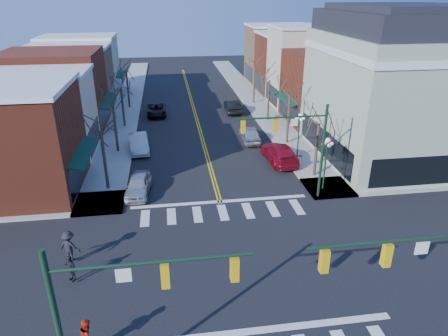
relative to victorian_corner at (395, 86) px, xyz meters
name	(u,v)px	position (x,y,z in m)	size (l,w,h in m)	color
ground	(239,268)	(-16.50, -14.50, -6.66)	(160.00, 160.00, 0.00)	black
sidewalk_left	(116,148)	(-25.25, 5.50, -6.58)	(3.50, 70.00, 0.15)	#9E9B93
sidewalk_right	(287,139)	(-7.75, 5.50, -6.58)	(3.50, 70.00, 0.15)	#9E9B93
bldg_left_brick_a	(4,143)	(-32.00, -2.75, -2.66)	(10.00, 8.50, 8.00)	maroon
bldg_left_stucco_a	(35,116)	(-32.00, 5.00, -2.91)	(10.00, 7.00, 7.50)	beige
bldg_left_brick_b	(55,91)	(-32.00, 13.00, -2.41)	(10.00, 9.00, 8.50)	maroon
bldg_left_tan	(71,79)	(-32.00, 21.25, -2.76)	(10.00, 7.50, 7.80)	olive
bldg_left_stucco_b	(82,67)	(-32.00, 29.00, -2.56)	(10.00, 8.00, 8.20)	beige
bldg_right_brick_a	(331,88)	(-1.00, 11.25, -2.66)	(10.00, 8.50, 8.00)	maroon
bldg_right_stucco	(310,68)	(-1.00, 19.00, -1.66)	(10.00, 7.00, 10.00)	beige
bldg_right_brick_b	(292,64)	(-1.00, 26.50, -2.41)	(10.00, 8.00, 8.50)	maroon
bldg_right_tan	(278,55)	(-1.00, 34.50, -2.16)	(10.00, 8.00, 9.00)	olive
victorian_corner	(395,86)	(0.00, 0.00, 0.00)	(12.25, 14.25, 13.30)	#A2AF97
traffic_mast_near_left	(114,308)	(-22.05, -21.90, -1.95)	(6.60, 0.28, 7.20)	#14331E
traffic_mast_near_right	(426,276)	(-10.95, -21.90, -1.95)	(6.60, 0.28, 7.20)	#14331E
traffic_mast_far_right	(299,140)	(-10.95, -7.10, -1.95)	(6.60, 0.28, 7.20)	#14331E
lamppost_corner	(326,155)	(-8.30, -6.00, -3.70)	(0.36, 0.36, 4.33)	#14331E
lamppost_midblock	(299,128)	(-8.30, 0.50, -3.70)	(0.36, 0.36, 4.33)	#14331E
tree_left_a	(105,162)	(-24.90, -3.50, -4.28)	(0.24, 0.24, 4.76)	#382B21
tree_left_b	(115,127)	(-24.90, 4.50, -4.14)	(0.24, 0.24, 5.04)	#382B21
tree_left_c	(123,107)	(-24.90, 12.50, -4.38)	(0.24, 0.24, 4.55)	#382B21
tree_left_d	(128,90)	(-24.90, 20.50, -4.21)	(0.24, 0.24, 4.90)	#382B21
tree_right_a	(316,151)	(-8.10, -3.50, -4.35)	(0.24, 0.24, 4.62)	#382B21
tree_right_b	(288,119)	(-8.10, 4.50, -4.07)	(0.24, 0.24, 5.18)	#382B21
tree_right_c	(268,101)	(-8.10, 12.50, -4.24)	(0.24, 0.24, 4.83)	#382B21
tree_right_d	(254,86)	(-8.10, 20.50, -4.17)	(0.24, 0.24, 4.97)	#382B21
car_left_near	(138,185)	(-22.49, -4.55, -5.93)	(1.72, 4.27, 1.45)	silver
car_left_mid	(139,143)	(-22.90, 4.64, -5.85)	(1.71, 4.90, 1.61)	silver
car_left_far	(157,110)	(-21.30, 16.70, -5.97)	(2.29, 4.98, 1.38)	black
car_right_near	(279,153)	(-10.12, 0.08, -5.82)	(2.33, 5.74, 1.67)	maroon
car_right_mid	(250,134)	(-11.70, 5.74, -5.85)	(1.90, 4.71, 1.61)	#B7B8BC
car_right_far	(232,106)	(-11.70, 16.68, -5.85)	(1.72, 4.93, 1.62)	black
pedestrian_red_b	(88,335)	(-23.80, -19.27, -5.65)	(0.83, 0.65, 1.71)	red
pedestrian_dark_a	(71,268)	(-25.46, -14.40, -5.74)	(0.90, 0.37, 1.53)	#202128
pedestrian_dark_b	(69,246)	(-25.88, -12.59, -5.57)	(1.21, 0.69, 1.87)	black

